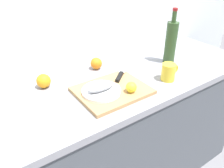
% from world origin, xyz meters
% --- Properties ---
extents(back_wall, '(3.20, 0.05, 2.50)m').
position_xyz_m(back_wall, '(0.00, 0.33, 1.25)').
color(back_wall, silver).
rests_on(back_wall, ground_plane).
extents(kitchen_counter, '(2.00, 0.60, 0.90)m').
position_xyz_m(kitchen_counter, '(0.00, 0.00, 0.45)').
color(kitchen_counter, '#4C5159').
rests_on(kitchen_counter, ground_plane).
extents(cutting_board, '(0.37, 0.30, 0.02)m').
position_xyz_m(cutting_board, '(-0.04, -0.07, 0.91)').
color(cutting_board, tan).
rests_on(cutting_board, kitchen_counter).
extents(white_plate, '(0.21, 0.21, 0.01)m').
position_xyz_m(white_plate, '(-0.11, -0.07, 0.93)').
color(white_plate, white).
rests_on(white_plate, cutting_board).
extents(fish_fillet, '(0.15, 0.07, 0.04)m').
position_xyz_m(fish_fillet, '(-0.11, -0.07, 0.95)').
color(fish_fillet, gray).
rests_on(fish_fillet, white_plate).
extents(chef_knife, '(0.24, 0.21, 0.02)m').
position_xyz_m(chef_knife, '(0.10, 0.03, 0.93)').
color(chef_knife, silver).
rests_on(chef_knife, cutting_board).
extents(lemon_0, '(0.06, 0.06, 0.06)m').
position_xyz_m(lemon_0, '(0.02, -0.15, 0.95)').
color(lemon_0, yellow).
rests_on(lemon_0, cutting_board).
extents(wine_bottle, '(0.07, 0.07, 0.36)m').
position_xyz_m(wine_bottle, '(0.49, 0.02, 1.04)').
color(wine_bottle, '#2D4723').
rests_on(wine_bottle, kitchen_counter).
extents(coffee_mug_0, '(0.12, 0.08, 0.10)m').
position_xyz_m(coffee_mug_0, '(0.30, -0.15, 0.95)').
color(coffee_mug_0, yellow).
rests_on(coffee_mug_0, kitchen_counter).
extents(orange_0, '(0.08, 0.08, 0.08)m').
position_xyz_m(orange_0, '(-0.32, 0.18, 0.94)').
color(orange_0, orange).
rests_on(orange_0, kitchen_counter).
extents(orange_1, '(0.07, 0.07, 0.07)m').
position_xyz_m(orange_1, '(0.03, 0.21, 0.94)').
color(orange_1, orange).
rests_on(orange_1, kitchen_counter).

